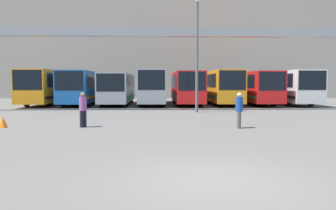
{
  "coord_description": "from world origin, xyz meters",
  "views": [
    {
      "loc": [
        -1.21,
        -6.92,
        2.1
      ],
      "look_at": [
        -0.32,
        20.2,
        0.3
      ],
      "focal_mm": 35.0,
      "sensor_mm": 36.0,
      "label": 1
    }
  ],
  "objects_px": {
    "bus_slot_0": "(51,85)",
    "bus_slot_5": "(219,85)",
    "pedestrian_mid_left": "(83,109)",
    "pedestrian_near_left": "(239,109)",
    "bus_slot_3": "(152,85)",
    "bus_slot_7": "(285,85)",
    "bus_slot_2": "(118,87)",
    "bus_slot_1": "(83,86)",
    "bus_slot_6": "(251,86)",
    "traffic_cone": "(3,122)",
    "bus_slot_4": "(186,86)",
    "lamp_post": "(197,50)"
  },
  "relations": [
    {
      "from": "bus_slot_0",
      "to": "bus_slot_5",
      "type": "bearing_deg",
      "value": 0.56
    },
    {
      "from": "bus_slot_0",
      "to": "pedestrian_mid_left",
      "type": "height_order",
      "value": "bus_slot_0"
    },
    {
      "from": "bus_slot_0",
      "to": "pedestrian_near_left",
      "type": "xyz_separation_m",
      "value": [
        14.45,
        -18.03,
        -1.02
      ]
    },
    {
      "from": "bus_slot_3",
      "to": "bus_slot_5",
      "type": "relative_size",
      "value": 0.9
    },
    {
      "from": "bus_slot_7",
      "to": "pedestrian_mid_left",
      "type": "distance_m",
      "value": 23.98
    },
    {
      "from": "bus_slot_2",
      "to": "bus_slot_1",
      "type": "bearing_deg",
      "value": 178.96
    },
    {
      "from": "bus_slot_1",
      "to": "bus_slot_6",
      "type": "relative_size",
      "value": 0.84
    },
    {
      "from": "traffic_cone",
      "to": "bus_slot_3",
      "type": "bearing_deg",
      "value": 68.07
    },
    {
      "from": "bus_slot_3",
      "to": "pedestrian_mid_left",
      "type": "relative_size",
      "value": 6.72
    },
    {
      "from": "bus_slot_5",
      "to": "pedestrian_mid_left",
      "type": "distance_m",
      "value": 20.2
    },
    {
      "from": "bus_slot_4",
      "to": "bus_slot_5",
      "type": "bearing_deg",
      "value": 7.85
    },
    {
      "from": "bus_slot_4",
      "to": "bus_slot_0",
      "type": "bearing_deg",
      "value": 178.73
    },
    {
      "from": "bus_slot_0",
      "to": "bus_slot_1",
      "type": "relative_size",
      "value": 1.16
    },
    {
      "from": "bus_slot_5",
      "to": "traffic_cone",
      "type": "bearing_deg",
      "value": -127.69
    },
    {
      "from": "bus_slot_4",
      "to": "bus_slot_3",
      "type": "bearing_deg",
      "value": -177.79
    },
    {
      "from": "traffic_cone",
      "to": "pedestrian_mid_left",
      "type": "bearing_deg",
      "value": 0.2
    },
    {
      "from": "bus_slot_1",
      "to": "bus_slot_4",
      "type": "height_order",
      "value": "bus_slot_1"
    },
    {
      "from": "bus_slot_5",
      "to": "lamp_post",
      "type": "bearing_deg",
      "value": -109.56
    },
    {
      "from": "bus_slot_5",
      "to": "traffic_cone",
      "type": "relative_size",
      "value": 22.2
    },
    {
      "from": "bus_slot_2",
      "to": "traffic_cone",
      "type": "distance_m",
      "value": 16.97
    },
    {
      "from": "bus_slot_1",
      "to": "bus_slot_4",
      "type": "xyz_separation_m",
      "value": [
        10.14,
        0.55,
        -0.02
      ]
    },
    {
      "from": "pedestrian_mid_left",
      "to": "bus_slot_6",
      "type": "bearing_deg",
      "value": 9.53
    },
    {
      "from": "bus_slot_1",
      "to": "traffic_cone",
      "type": "distance_m",
      "value": 16.68
    },
    {
      "from": "bus_slot_5",
      "to": "bus_slot_6",
      "type": "height_order",
      "value": "bus_slot_5"
    },
    {
      "from": "bus_slot_0",
      "to": "bus_slot_7",
      "type": "distance_m",
      "value": 23.66
    },
    {
      "from": "bus_slot_3",
      "to": "traffic_cone",
      "type": "xyz_separation_m",
      "value": [
        -6.86,
        -17.03,
        -1.62
      ]
    },
    {
      "from": "bus_slot_2",
      "to": "pedestrian_near_left",
      "type": "bearing_deg",
      "value": -65.82
    },
    {
      "from": "bus_slot_6",
      "to": "pedestrian_near_left",
      "type": "distance_m",
      "value": 19.09
    },
    {
      "from": "bus_slot_3",
      "to": "traffic_cone",
      "type": "height_order",
      "value": "bus_slot_3"
    },
    {
      "from": "bus_slot_4",
      "to": "bus_slot_7",
      "type": "xyz_separation_m",
      "value": [
        10.14,
        0.14,
        0.05
      ]
    },
    {
      "from": "bus_slot_7",
      "to": "bus_slot_5",
      "type": "bearing_deg",
      "value": 177.27
    },
    {
      "from": "pedestrian_mid_left",
      "to": "pedestrian_near_left",
      "type": "bearing_deg",
      "value": -48.04
    },
    {
      "from": "bus_slot_1",
      "to": "pedestrian_near_left",
      "type": "relative_size",
      "value": 6.22
    },
    {
      "from": "bus_slot_4",
      "to": "pedestrian_near_left",
      "type": "relative_size",
      "value": 6.88
    },
    {
      "from": "bus_slot_4",
      "to": "pedestrian_mid_left",
      "type": "relative_size",
      "value": 6.87
    },
    {
      "from": "pedestrian_near_left",
      "to": "bus_slot_7",
      "type": "bearing_deg",
      "value": -14.05
    },
    {
      "from": "bus_slot_1",
      "to": "bus_slot_5",
      "type": "bearing_deg",
      "value": 4.31
    },
    {
      "from": "bus_slot_0",
      "to": "lamp_post",
      "type": "height_order",
      "value": "lamp_post"
    },
    {
      "from": "pedestrian_near_left",
      "to": "bus_slot_2",
      "type": "bearing_deg",
      "value": 37.4
    },
    {
      "from": "bus_slot_4",
      "to": "lamp_post",
      "type": "relative_size",
      "value": 1.4
    },
    {
      "from": "bus_slot_2",
      "to": "lamp_post",
      "type": "relative_size",
      "value": 1.25
    },
    {
      "from": "bus_slot_6",
      "to": "bus_slot_3",
      "type": "bearing_deg",
      "value": -176.89
    },
    {
      "from": "bus_slot_0",
      "to": "traffic_cone",
      "type": "xyz_separation_m",
      "value": [
        3.28,
        -17.46,
        -1.62
      ]
    },
    {
      "from": "bus_slot_0",
      "to": "bus_slot_2",
      "type": "height_order",
      "value": "bus_slot_0"
    },
    {
      "from": "bus_slot_2",
      "to": "pedestrian_mid_left",
      "type": "xyz_separation_m",
      "value": [
        0.31,
        -16.53,
        -0.85
      ]
    },
    {
      "from": "bus_slot_4",
      "to": "bus_slot_5",
      "type": "height_order",
      "value": "bus_slot_5"
    },
    {
      "from": "bus_slot_0",
      "to": "bus_slot_2",
      "type": "relative_size",
      "value": 1.18
    },
    {
      "from": "bus_slot_2",
      "to": "pedestrian_near_left",
      "type": "xyz_separation_m",
      "value": [
        7.69,
        -17.12,
        -0.85
      ]
    },
    {
      "from": "bus_slot_5",
      "to": "bus_slot_7",
      "type": "relative_size",
      "value": 1.05
    },
    {
      "from": "bus_slot_5",
      "to": "traffic_cone",
      "type": "distance_m",
      "value": 22.33
    }
  ]
}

